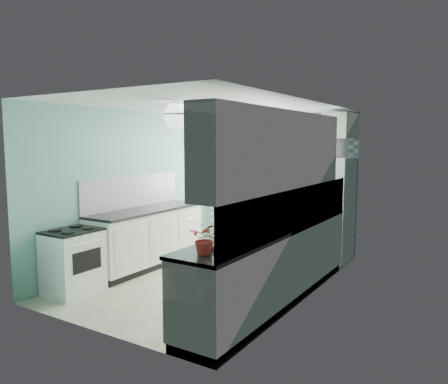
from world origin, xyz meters
The scene contains 26 objects.
floor centered at (0.00, 0.00, -0.01)m, with size 3.00×4.40×0.02m, color beige.
ceiling centered at (0.00, 0.00, 2.51)m, with size 3.00×4.40×0.02m, color white.
wall_back centered at (0.00, 2.21, 1.25)m, with size 3.00×0.02×2.50m, color #6EAB9C.
wall_front centered at (0.00, -2.21, 1.25)m, with size 3.00×0.02×2.50m, color #6EAB9C.
wall_left centered at (-1.51, 0.00, 1.25)m, with size 0.02×4.40×2.50m, color #6EAB9C.
wall_right centered at (1.51, 0.00, 1.25)m, with size 0.02×4.40×2.50m, color #6EAB9C.
accent_wall centered at (0.00, 2.19, 1.25)m, with size 3.00×0.01×2.50m, color #63A49C.
window centered at (-0.35, 2.16, 1.55)m, with size 1.04×0.05×1.44m.
backsplash_right centered at (1.49, -0.40, 1.20)m, with size 0.02×3.60×0.51m, color white.
backsplash_left centered at (-1.49, -0.07, 1.20)m, with size 0.02×2.15×0.51m, color white.
upper_cabinets_right centered at (1.33, -0.60, 1.90)m, with size 0.33×3.20×0.90m, color white.
upper_cabinet_fridge centered at (1.30, 1.83, 2.25)m, with size 0.40×0.74×0.40m, color white.
ceiling_light centered at (0.00, -0.80, 2.32)m, with size 0.34×0.34×0.35m.
base_cabinets_right centered at (1.20, -0.40, 0.45)m, with size 0.60×3.60×0.90m, color white.
countertop_right centered at (1.19, -0.40, 0.92)m, with size 0.63×3.60×0.04m, color black.
base_cabinets_left centered at (-1.20, -0.07, 0.45)m, with size 0.60×2.15×0.90m, color white.
countertop_left centered at (-1.19, -0.07, 0.92)m, with size 0.63×2.15×0.04m, color black.
fridge centered at (1.11, 1.82, 0.87)m, with size 0.76×0.75×1.74m.
stove centered at (-1.20, -1.52, 0.44)m, with size 0.55×0.69×0.83m.
sink centered at (1.20, 0.47, 0.93)m, with size 0.53×0.45×0.53m.
rug centered at (0.37, -0.53, 0.01)m, with size 0.63×0.91×0.01m, color maroon.
dish_towel centered at (0.89, 0.16, 0.48)m, with size 0.02×0.25×0.37m, color teal.
fruit_bowl centered at (1.20, -1.69, 0.97)m, with size 0.25×0.25×0.06m, color white.
potted_plant centered at (1.20, -1.92, 1.09)m, with size 0.27×0.24×0.31m, color red.
soap_bottle centered at (1.25, 0.78, 1.03)m, with size 0.08×0.08×0.18m, color #98ACB2.
microwave centered at (1.11, 1.82, 1.90)m, with size 0.54×0.37×0.30m, color silver.
Camera 1 is at (3.47, -5.23, 1.99)m, focal length 35.00 mm.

